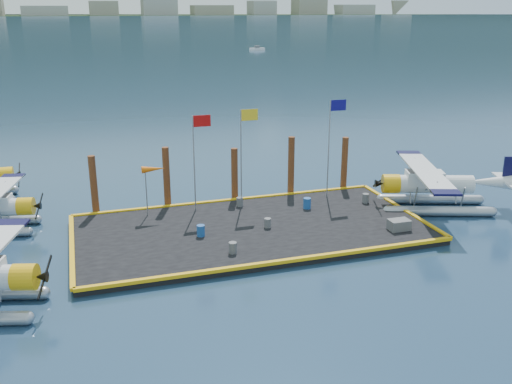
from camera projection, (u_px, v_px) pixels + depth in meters
ground at (251, 233)px, 33.28m from camera, size 4000.00×4000.00×0.00m
dock at (251, 230)px, 33.21m from camera, size 20.00×10.00×0.40m
dock_bumpers at (251, 225)px, 33.12m from camera, size 20.25×10.25×0.18m
far_backdrop at (155, 8)px, 1674.17m from camera, size 3050.00×2050.00×810.00m
seaplane_d at (430, 187)px, 36.66m from camera, size 9.40×10.02×3.60m
drum_0 at (201, 231)px, 31.74m from camera, size 0.45×0.45×0.63m
drum_1 at (268, 223)px, 32.99m from camera, size 0.39×0.39×0.55m
drum_2 at (307, 203)px, 36.09m from camera, size 0.48×0.48×0.68m
drum_3 at (233, 248)px, 29.53m from camera, size 0.42×0.42×0.60m
drum_4 at (366, 198)px, 37.16m from camera, size 0.43×0.43×0.60m
drum_5 at (240, 202)px, 36.48m from camera, size 0.42×0.42×0.59m
crate at (399, 225)px, 32.65m from camera, size 1.19×0.80×0.60m
flagpole_red at (197, 148)px, 34.70m from camera, size 1.14×0.08×6.00m
flagpole_yellow at (244, 143)px, 35.53m from camera, size 1.14×0.08×6.20m
flagpole_blue at (332, 134)px, 37.19m from camera, size 1.14×0.08×6.50m
windsock at (153, 170)px, 34.28m from camera, size 1.40×0.44×3.12m
piling_0 at (94, 187)px, 35.11m from camera, size 0.44×0.44×4.00m
piling_1 at (167, 179)px, 36.37m from camera, size 0.44×0.44×4.20m
piling_2 at (235, 176)px, 37.73m from camera, size 0.44×0.44×3.80m
piling_3 at (291, 168)px, 38.80m from camera, size 0.44×0.44×4.30m
piling_4 at (344, 165)px, 39.99m from camera, size 0.44×0.44×4.00m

